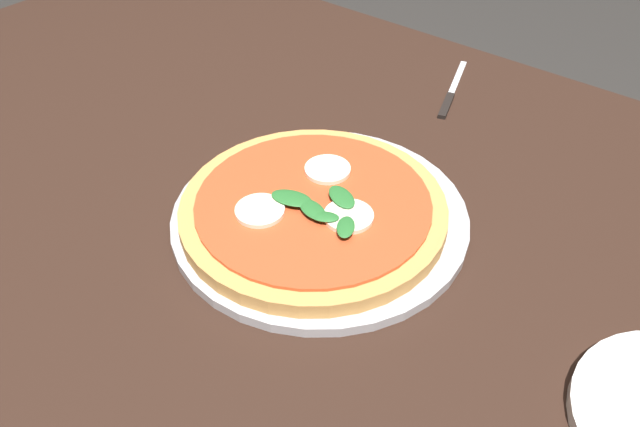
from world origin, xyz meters
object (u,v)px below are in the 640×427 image
at_px(pizza, 313,208).
at_px(serving_tray, 320,216).
at_px(knife, 451,95).
at_px(dining_table, 299,256).

bearing_deg(pizza, serving_tray, 80.31).
relative_size(pizza, knife, 1.72).
bearing_deg(pizza, dining_table, 154.84).
relative_size(serving_tray, knife, 1.95).
xyz_separation_m(pizza, knife, (-0.02, 0.34, -0.02)).
bearing_deg(knife, dining_table, -93.27).
height_order(dining_table, knife, knife).
relative_size(serving_tray, pizza, 1.13).
distance_m(dining_table, pizza, 0.12).
bearing_deg(dining_table, knife, 86.73).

